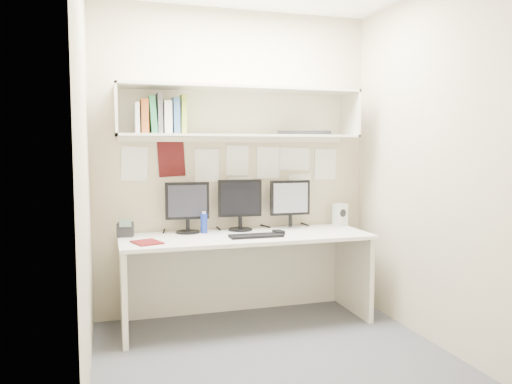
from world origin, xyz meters
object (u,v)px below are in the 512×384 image
object	(u,v)px
desk	(246,278)
monitor_right	(290,202)
speaker	(340,215)
maroon_notebook	(147,242)
monitor_left	(187,205)
keyboard	(256,236)
monitor_center	(240,202)
desk_phone	(125,229)

from	to	relation	value
desk	monitor_right	size ratio (longest dim) A/B	4.80
speaker	maroon_notebook	bearing A→B (deg)	173.95
desk	monitor_left	size ratio (longest dim) A/B	4.78
monitor_right	keyboard	size ratio (longest dim) A/B	0.99
monitor_left	desk	bearing A→B (deg)	-23.28
monitor_left	monitor_center	bearing A→B (deg)	3.20
monitor_center	keyboard	distance (m)	0.42
monitor_left	keyboard	size ratio (longest dim) A/B	1.00
monitor_right	speaker	bearing A→B (deg)	-0.50
monitor_center	desk_phone	world-z (taller)	monitor_center
monitor_center	maroon_notebook	bearing A→B (deg)	-150.91
desk	keyboard	distance (m)	0.40
keyboard	desk_phone	distance (m)	1.03
monitor_center	keyboard	xyz separation A→B (m)	(0.04, -0.36, -0.23)
monitor_left	maroon_notebook	xyz separation A→B (m)	(-0.36, -0.37, -0.23)
monitor_left	desk_phone	world-z (taller)	monitor_left
monitor_center	desk_phone	xyz separation A→B (m)	(-0.95, -0.04, -0.18)
monitor_right	speaker	distance (m)	0.50
speaker	desk_phone	size ratio (longest dim) A/B	1.36
monitor_left	speaker	size ratio (longest dim) A/B	2.10
keyboard	monitor_left	bearing A→B (deg)	143.98
monitor_right	maroon_notebook	xyz separation A→B (m)	(-1.26, -0.37, -0.22)
keyboard	maroon_notebook	size ratio (longest dim) A/B	1.90
desk	desk_phone	world-z (taller)	desk_phone
maroon_notebook	monitor_center	bearing A→B (deg)	5.22
monitor_right	desk_phone	bearing A→B (deg)	-177.38
monitor_center	speaker	bearing A→B (deg)	3.86
desk	speaker	xyz separation A→B (m)	(0.94, 0.21, 0.46)
desk_phone	monitor_right	bearing A→B (deg)	10.35
monitor_left	monitor_center	xyz separation A→B (m)	(0.45, -0.00, 0.01)
speaker	desk_phone	bearing A→B (deg)	163.29
keyboard	speaker	size ratio (longest dim) A/B	2.10
keyboard	speaker	xyz separation A→B (m)	(0.90, 0.34, 0.09)
monitor_left	maroon_notebook	bearing A→B (deg)	-131.08
speaker	keyboard	bearing A→B (deg)	-176.64
monitor_center	speaker	world-z (taller)	monitor_center
maroon_notebook	desk_phone	xyz separation A→B (m)	(-0.14, 0.33, 0.05)
monitor_right	desk_phone	xyz separation A→B (m)	(-1.40, -0.04, -0.17)
maroon_notebook	desk_phone	bearing A→B (deg)	94.19
monitor_right	maroon_notebook	bearing A→B (deg)	-162.81
desk	monitor_right	bearing A→B (deg)	25.43
desk	desk_phone	size ratio (longest dim) A/B	13.62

